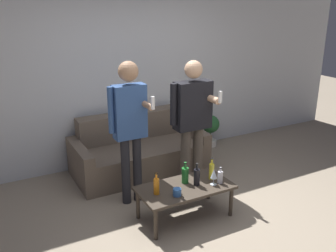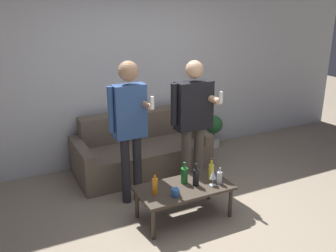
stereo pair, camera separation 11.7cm
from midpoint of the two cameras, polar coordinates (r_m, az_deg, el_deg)
name	(u,v)px [view 2 (the right image)]	position (r m, az deg, el deg)	size (l,w,h in m)	color
ground_plane	(208,224)	(4.25, 6.89, -14.66)	(16.00, 16.00, 0.00)	gray
wall_back	(133,70)	(5.51, -4.71, 8.44)	(8.00, 0.06, 2.70)	silver
couch	(140,151)	(5.34, -3.69, -3.86)	(1.83, 0.90, 0.79)	#6B5B4C
coffee_table	(184,190)	(4.18, 3.26, -9.71)	(1.04, 0.55, 0.38)	#3D3328
bottle_orange	(155,186)	(3.97, -1.16, -9.07)	(0.06, 0.06, 0.24)	orange
bottle_green	(220,178)	(4.23, 8.65, -7.77)	(0.06, 0.06, 0.19)	silver
bottle_dark	(196,177)	(4.15, 5.08, -7.73)	(0.07, 0.07, 0.26)	black
bottle_yellow	(211,171)	(4.30, 7.37, -6.87)	(0.06, 0.06, 0.26)	yellow
bottle_red	(184,175)	(4.20, 3.31, -7.46)	(0.08, 0.08, 0.25)	#23752D
wine_glass_near	(213,175)	(4.16, 7.69, -7.39)	(0.07, 0.07, 0.19)	silver
cup_on_table	(175,192)	(3.96, 2.00, -10.07)	(0.09, 0.09, 0.08)	#3366B2
person_standing_left	(130,120)	(4.26, -5.09, 0.89)	(0.44, 0.42, 1.70)	#232328
person_standing_right	(193,116)	(4.64, 4.56, 1.50)	(0.54, 0.43, 1.65)	brown
potted_plant	(214,128)	(6.21, 7.51, -0.25)	(0.29, 0.29, 0.53)	silver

